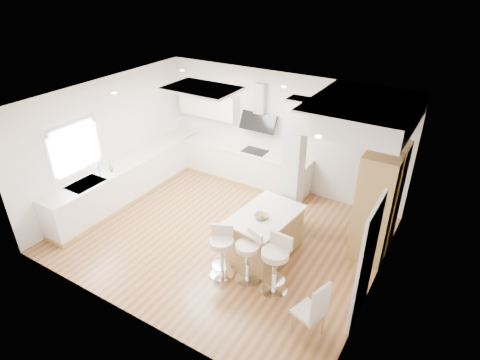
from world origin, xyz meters
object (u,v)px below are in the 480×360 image
Objects in this scene: peninsula at (265,233)px; bar_stool_c at (276,262)px; bar_stool_b at (248,254)px; dining_chair at (314,309)px; bar_stool_a at (222,249)px.

peninsula is 1.43× the size of bar_stool_c.
bar_stool_c is (0.51, 0.00, 0.05)m from bar_stool_b.
dining_chair is at bearing -35.73° from peninsula.
bar_stool_a is at bearing -167.65° from bar_stool_c.
bar_stool_c is at bearing 166.17° from dining_chair.
peninsula is at bearing 132.46° from bar_stool_c.
bar_stool_b reaches higher than peninsula.
peninsula is 1.57× the size of bar_stool_a.
bar_stool_a reaches higher than peninsula.
bar_stool_c reaches higher than bar_stool_b.
bar_stool_c is (0.62, -0.80, 0.16)m from peninsula.
bar_stool_a is (-0.35, -0.93, 0.11)m from peninsula.
bar_stool_a reaches higher than bar_stool_b.
dining_chair is (1.54, -1.38, 0.11)m from peninsula.
bar_stool_c is at bearing -46.03° from peninsula.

